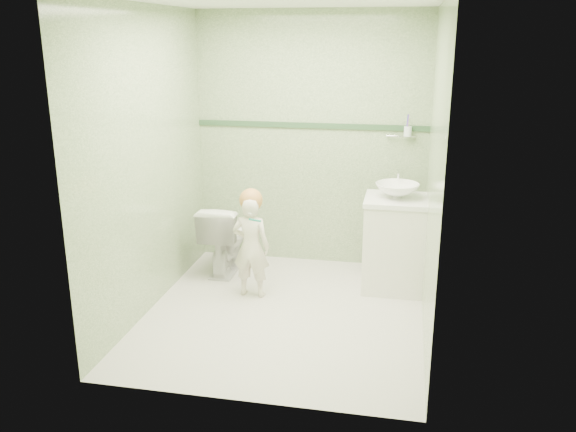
# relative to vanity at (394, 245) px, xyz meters

# --- Properties ---
(ground) EXTENTS (2.50, 2.50, 0.00)m
(ground) POSITION_rel_vanity_xyz_m (-0.84, -0.70, -0.40)
(ground) COLOR beige
(ground) RESTS_ON ground
(room_shell) EXTENTS (2.50, 2.54, 2.40)m
(room_shell) POSITION_rel_vanity_xyz_m (-0.84, -0.70, 0.80)
(room_shell) COLOR gray
(room_shell) RESTS_ON ground
(trim_stripe) EXTENTS (2.20, 0.02, 0.05)m
(trim_stripe) POSITION_rel_vanity_xyz_m (-0.84, 0.54, 0.95)
(trim_stripe) COLOR #2E4F30
(trim_stripe) RESTS_ON room_shell
(vanity) EXTENTS (0.52, 0.50, 0.80)m
(vanity) POSITION_rel_vanity_xyz_m (0.00, 0.00, 0.00)
(vanity) COLOR white
(vanity) RESTS_ON ground
(counter) EXTENTS (0.54, 0.52, 0.04)m
(counter) POSITION_rel_vanity_xyz_m (0.00, 0.00, 0.41)
(counter) COLOR white
(counter) RESTS_ON vanity
(basin) EXTENTS (0.37, 0.37, 0.13)m
(basin) POSITION_rel_vanity_xyz_m (0.00, 0.00, 0.49)
(basin) COLOR white
(basin) RESTS_ON counter
(faucet) EXTENTS (0.03, 0.13, 0.18)m
(faucet) POSITION_rel_vanity_xyz_m (0.00, 0.19, 0.57)
(faucet) COLOR silver
(faucet) RESTS_ON counter
(cup_holder) EXTENTS (0.26, 0.07, 0.21)m
(cup_holder) POSITION_rel_vanity_xyz_m (0.05, 0.48, 0.93)
(cup_holder) COLOR silver
(cup_holder) RESTS_ON room_shell
(toilet) EXTENTS (0.38, 0.66, 0.66)m
(toilet) POSITION_rel_vanity_xyz_m (-1.58, 0.10, -0.07)
(toilet) COLOR white
(toilet) RESTS_ON ground
(toddler) EXTENTS (0.33, 0.23, 0.88)m
(toddler) POSITION_rel_vanity_xyz_m (-1.19, -0.40, 0.04)
(toddler) COLOR beige
(toddler) RESTS_ON ground
(hair_cap) EXTENTS (0.20, 0.20, 0.20)m
(hair_cap) POSITION_rel_vanity_xyz_m (-1.19, -0.37, 0.45)
(hair_cap) COLOR #BE813F
(hair_cap) RESTS_ON toddler
(teal_toothbrush) EXTENTS (0.11, 0.13, 0.08)m
(teal_toothbrush) POSITION_rel_vanity_xyz_m (-1.12, -0.53, 0.33)
(teal_toothbrush) COLOR #188B74
(teal_toothbrush) RESTS_ON toddler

